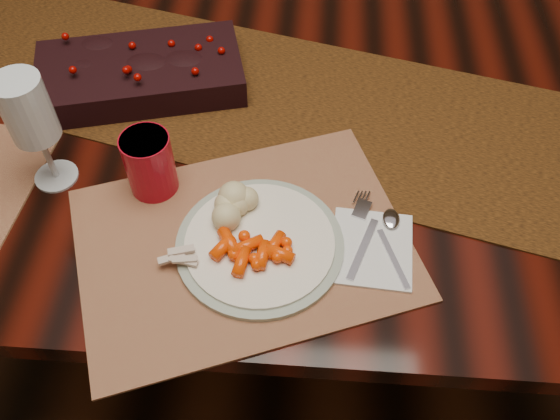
# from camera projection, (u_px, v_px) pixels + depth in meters

# --- Properties ---
(floor) EXTENTS (5.00, 5.00, 0.00)m
(floor) POSITION_uv_depth(u_px,v_px,m) (279.00, 304.00, 1.68)
(floor) COLOR black
(floor) RESTS_ON ground
(dining_table) EXTENTS (1.80, 1.00, 0.75)m
(dining_table) POSITION_uv_depth(u_px,v_px,m) (279.00, 226.00, 1.39)
(dining_table) COLOR black
(dining_table) RESTS_ON floor
(table_runner) EXTENTS (1.93, 0.85, 0.00)m
(table_runner) POSITION_uv_depth(u_px,v_px,m) (304.00, 109.00, 1.08)
(table_runner) COLOR #4F250A
(table_runner) RESTS_ON dining_table
(centerpiece) EXTENTS (0.41, 0.28, 0.07)m
(centerpiece) POSITION_uv_depth(u_px,v_px,m) (140.00, 70.00, 1.09)
(centerpiece) COLOR black
(centerpiece) RESTS_ON table_runner
(placemat_main) EXTENTS (0.59, 0.51, 0.00)m
(placemat_main) POSITION_uv_depth(u_px,v_px,m) (243.00, 243.00, 0.90)
(placemat_main) COLOR #866049
(placemat_main) RESTS_ON dining_table
(dinner_plate) EXTENTS (0.31, 0.31, 0.01)m
(dinner_plate) POSITION_uv_depth(u_px,v_px,m) (260.00, 244.00, 0.89)
(dinner_plate) COLOR white
(dinner_plate) RESTS_ON placemat_main
(baby_carrots) EXTENTS (0.11, 0.09, 0.02)m
(baby_carrots) POSITION_uv_depth(u_px,v_px,m) (251.00, 255.00, 0.85)
(baby_carrots) COLOR #F33C02
(baby_carrots) RESTS_ON dinner_plate
(mashed_potatoes) EXTENTS (0.10, 0.10, 0.05)m
(mashed_potatoes) POSITION_uv_depth(u_px,v_px,m) (231.00, 205.00, 0.89)
(mashed_potatoes) COLOR beige
(mashed_potatoes) RESTS_ON dinner_plate
(turkey_shreds) EXTENTS (0.07, 0.06, 0.02)m
(turkey_shreds) POSITION_uv_depth(u_px,v_px,m) (180.00, 252.00, 0.86)
(turkey_shreds) COLOR beige
(turkey_shreds) RESTS_ON dinner_plate
(napkin) EXTENTS (0.13, 0.15, 0.00)m
(napkin) POSITION_uv_depth(u_px,v_px,m) (372.00, 248.00, 0.89)
(napkin) COLOR silver
(napkin) RESTS_ON placemat_main
(fork) EXTENTS (0.07, 0.15, 0.00)m
(fork) POSITION_uv_depth(u_px,v_px,m) (362.00, 238.00, 0.89)
(fork) COLOR silver
(fork) RESTS_ON napkin
(spoon) EXTENTS (0.07, 0.14, 0.00)m
(spoon) POSITION_uv_depth(u_px,v_px,m) (392.00, 246.00, 0.89)
(spoon) COLOR silver
(spoon) RESTS_ON napkin
(red_cup) EXTENTS (0.08, 0.08, 0.11)m
(red_cup) POSITION_uv_depth(u_px,v_px,m) (150.00, 164.00, 0.93)
(red_cup) COLOR #A60A1B
(red_cup) RESTS_ON placemat_main
(wine_glass) EXTENTS (0.09, 0.09, 0.20)m
(wine_glass) POSITION_uv_depth(u_px,v_px,m) (37.00, 133.00, 0.90)
(wine_glass) COLOR #A6B2BE
(wine_glass) RESTS_ON dining_table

